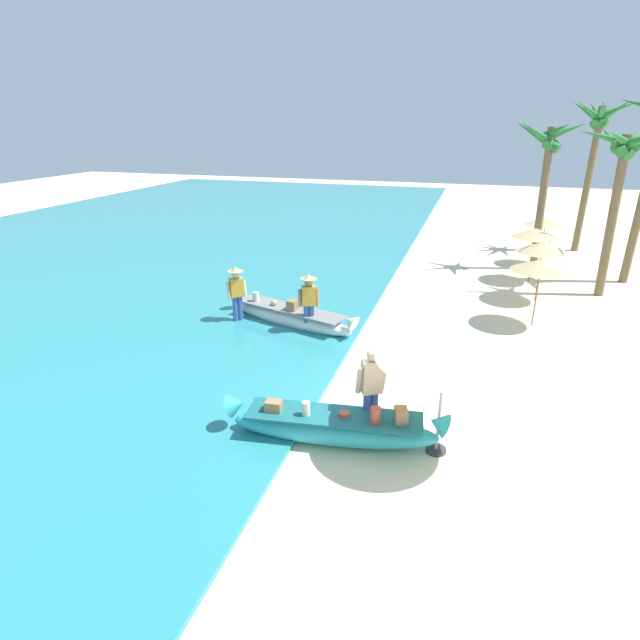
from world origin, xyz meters
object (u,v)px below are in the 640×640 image
Objects in this scene: boat_cyan_foreground at (334,427)px; palm_tree_leaning_seaward at (599,129)px; boat_white_midground at (290,316)px; patio_umbrella_large at (446,349)px; person_vendor_assistant at (237,291)px; person_vendor_hatted at (309,300)px; palm_tree_tall_inland at (623,159)px; palm_tree_far_behind at (547,152)px; person_tourist_customer at (371,387)px.

palm_tree_leaning_seaward is (6.38, 16.96, 4.75)m from boat_cyan_foreground.
patio_umbrella_large is (4.46, -4.72, 1.66)m from boat_white_midground.
person_vendor_assistant is 0.27× the size of palm_tree_leaning_seaward.
person_vendor_hatted is at bearing -31.37° from boat_white_midground.
palm_tree_tall_inland reaches higher than person_vendor_assistant.
patio_umbrella_large reaches higher than boat_cyan_foreground.
boat_cyan_foreground reaches higher than boat_white_midground.
palm_tree_tall_inland is 0.96× the size of palm_tree_far_behind.
boat_white_midground is at bearing 118.24° from boat_cyan_foreground.
palm_tree_leaning_seaward is at bearing 52.92° from boat_white_midground.
palm_tree_far_behind is at bearing 74.21° from person_tourist_customer.
boat_cyan_foreground is at bearing -66.54° from person_vendor_hatted.
boat_cyan_foreground is 0.64× the size of palm_tree_leaning_seaward.
person_tourist_customer is 1.58m from patio_umbrella_large.
person_vendor_hatted is at bearing 121.53° from person_tourist_customer.
patio_umbrella_large is at bearing -46.67° from boat_white_midground.
person_vendor_assistant is 0.73× the size of patio_umbrella_large.
palm_tree_leaning_seaward is (10.54, 12.22, 4.10)m from person_vendor_assistant.
boat_cyan_foreground is at bearing -61.76° from boat_white_midground.
palm_tree_leaning_seaward reaches higher than palm_tree_tall_inland.
boat_cyan_foreground is at bearing -48.77° from person_vendor_assistant.
person_tourist_customer is 0.28× the size of palm_tree_leaning_seaward.
boat_white_midground is at bearing 148.63° from person_vendor_hatted.
patio_umbrella_large is at bearing 8.06° from boat_cyan_foreground.
palm_tree_tall_inland is at bearing 67.34° from patio_umbrella_large.
person_vendor_hatted is (-1.97, 4.55, 0.67)m from boat_cyan_foreground.
palm_tree_leaning_seaward is (8.36, 12.41, 4.08)m from person_vendor_hatted.
person_tourist_customer is 0.33× the size of palm_tree_tall_inland.
person_vendor_hatted is 1.02× the size of person_vendor_assistant.
palm_tree_leaning_seaward is 4.35m from palm_tree_far_behind.
person_vendor_assistant is 7.51m from patio_umbrella_large.
palm_tree_far_behind is at bearing 72.46° from boat_cyan_foreground.
palm_tree_far_behind is (6.87, 8.30, 4.01)m from boat_white_midground.
person_vendor_hatted reaches higher than boat_cyan_foreground.
boat_white_midground is at bearing 125.35° from person_tourist_customer.
patio_umbrella_large is (1.22, -0.17, 0.98)m from person_tourist_customer.
person_tourist_customer is at bearing 172.28° from patio_umbrella_large.
palm_tree_leaning_seaward is at bearing 87.10° from palm_tree_tall_inland.
person_vendor_assistant reaches higher than boat_cyan_foreground.
boat_cyan_foreground is at bearing -107.54° from palm_tree_far_behind.
palm_tree_far_behind is (3.64, 12.86, 3.33)m from person_tourist_customer.
palm_tree_tall_inland is 3.35m from palm_tree_far_behind.
person_tourist_customer is at bearing -109.39° from palm_tree_leaning_seaward.
person_tourist_customer is 0.32× the size of palm_tree_far_behind.
person_vendor_hatted is 0.32× the size of palm_tree_tall_inland.
palm_tree_leaning_seaward is (9.06, 11.98, 4.76)m from boat_white_midground.
person_tourist_customer is 13.77m from palm_tree_far_behind.
palm_tree_far_behind is (8.35, 8.54, 3.35)m from person_vendor_assistant.
boat_cyan_foreground is 6.34m from person_vendor_assistant.
boat_cyan_foreground is 18.73m from palm_tree_leaning_seaward.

